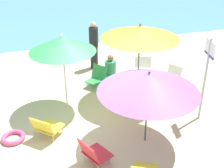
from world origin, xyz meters
TOP-DOWN VIEW (x-y plane):
  - ground_plane at (0.00, 0.00)m, footprint 40.00×40.00m
  - sea_water at (0.00, 13.96)m, footprint 40.00×16.00m
  - umbrella_green at (-0.45, 1.32)m, footprint 1.68×1.68m
  - umbrella_purple at (1.01, -0.66)m, footprint 2.18×2.18m
  - umbrella_yellow at (1.59, 1.28)m, footprint 2.09×2.09m
  - beach_chair_a at (-0.32, -1.08)m, footprint 0.71×0.72m
  - beach_chair_c at (2.25, 2.46)m, footprint 0.71×0.73m
  - beach_chair_d at (-1.13, 0.12)m, footprint 0.80×0.80m
  - beach_chair_e at (0.64, 2.21)m, footprint 0.73×0.72m
  - beach_chair_f at (2.87, 1.60)m, footprint 0.72×0.69m
  - person_a at (0.89, 3.57)m, footprint 0.31×0.31m
  - person_b at (1.08, 2.35)m, footprint 0.57×0.52m
  - warning_sign at (2.69, -0.24)m, footprint 0.14×0.52m
  - swim_ring at (-1.89, 0.26)m, footprint 0.55×0.55m

SIDE VIEW (x-z plane):
  - ground_plane at x=0.00m, z-range 0.00..0.00m
  - sea_water at x=0.00m, z-range 0.00..0.01m
  - swim_ring at x=-1.89m, z-range 0.00..0.11m
  - beach_chair_d at x=-1.13m, z-range 0.00..0.59m
  - beach_chair_f at x=2.87m, z-range 0.01..0.60m
  - beach_chair_e at x=0.64m, z-range -0.01..0.63m
  - beach_chair_c at x=2.25m, z-range 0.01..0.62m
  - beach_chair_a at x=-0.32m, z-range 0.00..0.63m
  - person_b at x=1.08m, z-range -0.01..0.91m
  - person_a at x=0.89m, z-range 0.01..1.64m
  - warning_sign at x=2.69m, z-range 0.34..2.49m
  - umbrella_purple at x=1.01m, z-range 0.62..2.39m
  - umbrella_green at x=-0.45m, z-range 0.78..2.84m
  - umbrella_yellow at x=1.59m, z-range 0.85..3.01m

